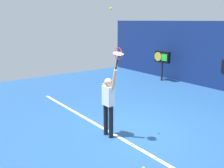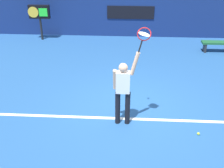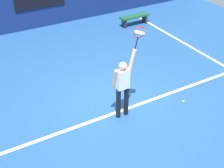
% 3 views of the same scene
% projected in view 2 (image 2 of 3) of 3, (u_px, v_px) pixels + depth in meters
% --- Properties ---
extents(ground_plane, '(18.00, 18.00, 0.00)m').
position_uv_depth(ground_plane, '(129.00, 108.00, 7.87)').
color(ground_plane, '#23518C').
extents(back_wall, '(18.00, 0.20, 3.19)m').
position_uv_depth(back_wall, '(131.00, 3.00, 12.86)').
color(back_wall, navy).
rests_on(back_wall, ground_plane).
extents(sponsor_banner_center, '(2.20, 0.03, 0.60)m').
position_uv_depth(sponsor_banner_center, '(131.00, 13.00, 12.96)').
color(sponsor_banner_center, black).
extents(court_baseline, '(10.00, 0.10, 0.01)m').
position_uv_depth(court_baseline, '(129.00, 119.00, 7.39)').
color(court_baseline, white).
rests_on(court_baseline, ground_plane).
extents(tennis_player, '(0.63, 0.31, 1.98)m').
position_uv_depth(tennis_player, '(123.00, 89.00, 6.78)').
color(tennis_player, black).
rests_on(tennis_player, ground_plane).
extents(tennis_racket, '(0.38, 0.27, 0.63)m').
position_uv_depth(tennis_racket, '(144.00, 36.00, 6.11)').
color(tennis_racket, black).
extents(scoreboard_clock, '(0.96, 0.20, 1.60)m').
position_uv_depth(scoreboard_clock, '(39.00, 13.00, 12.55)').
color(scoreboard_clock, black).
rests_on(scoreboard_clock, ground_plane).
extents(court_bench, '(1.40, 0.36, 0.45)m').
position_uv_depth(court_bench, '(219.00, 44.00, 11.55)').
color(court_bench, '#1E592D').
rests_on(court_bench, ground_plane).
extents(spare_ball, '(0.07, 0.07, 0.07)m').
position_uv_depth(spare_ball, '(198.00, 134.00, 6.79)').
color(spare_ball, '#CCE033').
rests_on(spare_ball, ground_plane).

